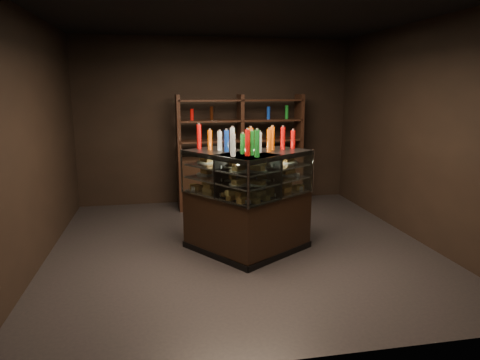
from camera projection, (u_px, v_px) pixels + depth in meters
ground at (241, 247)px, 5.80m from camera, size 5.00×5.00×0.00m
room_shell at (241, 102)px, 5.39m from camera, size 5.02×5.02×3.01m
display_case at (247, 220)px, 5.50m from camera, size 1.72×1.35×1.34m
food_display at (247, 178)px, 5.38m from camera, size 1.37×1.02×0.42m
bottles_top at (248, 141)px, 5.29m from camera, size 1.20×0.88×0.30m
potted_conifer at (290, 204)px, 6.24m from camera, size 0.37×0.37×0.80m
back_shelving at (240, 173)px, 7.71m from camera, size 2.25×0.49×2.00m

